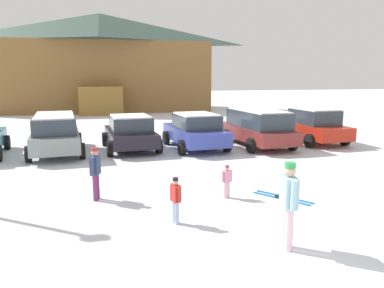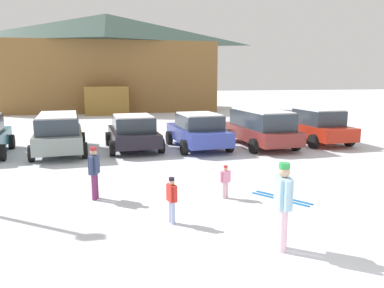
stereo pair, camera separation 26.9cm
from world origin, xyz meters
name	(u,v)px [view 1 (the left image)]	position (x,y,z in m)	size (l,w,h in m)	color
ski_lodge	(101,62)	(-2.41, 33.38, 4.58)	(20.59, 10.22, 9.03)	brown
parked_grey_wagon	(55,133)	(-4.61, 12.44, 0.90)	(2.48, 4.83, 1.66)	gray
parked_black_sedan	(130,132)	(-1.49, 12.56, 0.79)	(2.45, 4.17, 1.54)	black
parked_blue_hatchback	(195,131)	(1.39, 12.18, 0.81)	(2.49, 4.36, 1.60)	#3544A2
parked_maroon_van	(257,126)	(4.33, 12.04, 0.92)	(2.46, 4.84, 1.71)	maroon
parked_red_sedan	(312,125)	(7.37, 12.34, 0.84)	(2.31, 4.40, 1.69)	#B62614
skier_teen_in_navy_coat	(95,171)	(-2.95, 5.81, 0.79)	(0.29, 0.51, 1.41)	#752C5E
skier_adult_in_blue_parka	(289,201)	(0.54, 2.00, 0.94)	(0.30, 0.61, 1.67)	silver
skier_child_in_red_jacket	(176,198)	(-1.25, 3.71, 0.59)	(0.21, 0.38, 1.05)	#9DADD5
skier_child_in_pink_snowsuit	(227,180)	(0.43, 5.13, 0.50)	(0.32, 0.19, 0.89)	beige
pair_of_skis	(282,197)	(1.87, 4.75, 0.02)	(1.19, 1.54, 0.08)	#1765B1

